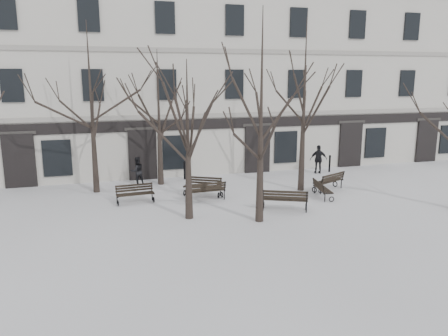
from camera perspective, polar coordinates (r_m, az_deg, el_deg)
name	(u,v)px	position (r m, az deg, el deg)	size (l,w,h in m)	color
ground	(244,216)	(18.93, 2.69, -6.22)	(100.00, 100.00, 0.00)	silver
building	(185,81)	(30.53, -5.16, 11.22)	(40.40, 10.20, 11.40)	#BAB6AC
tree_1	(188,121)	(17.77, -4.78, 6.08)	(4.59, 4.59, 6.55)	black
tree_2	(262,91)	(17.31, 4.92, 9.95)	(5.94, 5.94, 8.49)	black
tree_4	(90,87)	(22.83, -17.07, 10.02)	(5.97, 5.97, 8.52)	black
tree_5	(158,102)	(23.79, -8.56, 8.57)	(5.09, 5.09, 7.27)	black
tree_6	(305,85)	(22.58, 10.49, 10.63)	(6.10, 6.10, 8.71)	black
bench_0	(135,193)	(21.02, -11.55, -3.23)	(1.80, 0.78, 0.88)	black
bench_1	(206,190)	(21.00, -2.37, -2.91)	(1.90, 0.75, 0.94)	black
bench_2	(285,199)	(19.58, 7.95, -4.03)	(2.09, 1.48, 1.01)	black
bench_3	(203,186)	(21.85, -2.80, -2.33)	(1.92, 1.48, 0.94)	black
bench_4	(329,181)	(23.43, 13.61, -1.63)	(2.01, 1.43, 0.97)	black
bench_5	(322,189)	(22.04, 12.67, -2.65)	(0.87, 1.72, 0.83)	black
bollard_a	(185,170)	(25.31, -5.17, -0.21)	(0.14, 0.14, 1.08)	black
bollard_b	(330,163)	(27.97, 13.63, 0.66)	(0.14, 0.14, 1.07)	black
pedestrian_b	(138,185)	(24.52, -11.21, -2.18)	(0.76, 0.59, 1.56)	black
pedestrian_c	(318,173)	(27.52, 12.17, -0.67)	(1.03, 0.43, 1.75)	black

